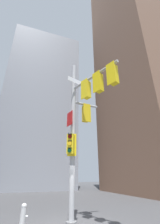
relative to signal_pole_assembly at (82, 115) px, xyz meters
The scene contains 4 objects.
building_tower_right 28.02m from the signal_pole_assembly, 32.36° to the left, with size 14.38×14.38×50.32m, color brown.
building_mid_block 26.91m from the signal_pole_assembly, 92.29° to the left, with size 13.56×13.56×31.34m, color #9399A3.
signal_pole_assembly is the anchor object (origin of this frame).
fire_hydrant 5.24m from the signal_pole_assembly, 158.94° to the left, with size 0.33×0.23×0.93m.
Camera 1 is at (-2.30, -7.82, 1.98)m, focal length 24.55 mm.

